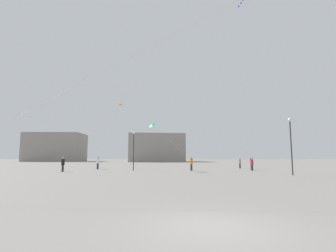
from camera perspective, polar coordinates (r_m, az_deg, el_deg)
ground_plane at (r=7.26m, az=9.76°, el=-21.61°), size 300.00×300.00×0.00m
person_in_black at (r=33.35m, az=-22.67°, el=-7.85°), size 0.38×0.38×1.77m
person_in_red at (r=34.67m, az=18.47°, el=-8.05°), size 0.36×0.36×1.66m
person_in_grey at (r=40.60m, az=15.94°, el=-7.98°), size 0.34×0.34×1.57m
person_in_orange at (r=32.92m, az=5.30°, el=-8.34°), size 0.39×0.39×1.78m
person_in_white at (r=37.89m, az=-15.59°, el=-7.87°), size 0.40×0.40×1.84m
person_in_purple at (r=37.49m, az=18.33°, el=-7.80°), size 0.40×0.40×1.82m
kite_emerald_diamond at (r=32.89m, az=-3.55°, el=0.23°), size 5.71×1.27×5.02m
kite_amber_diamond at (r=42.98m, az=-10.84°, el=4.78°), size 2.94×5.38×9.57m
building_left_hall at (r=100.12m, az=-23.99°, el=-4.44°), size 19.40×13.21×10.01m
building_centre_hall at (r=88.34m, az=-2.83°, el=-5.01°), size 19.40×16.95×9.30m
lamppost_east at (r=33.63m, az=-7.77°, el=-4.10°), size 0.36×0.36×5.13m
lamppost_west at (r=28.05m, az=26.00°, el=-2.29°), size 0.36×0.36×5.69m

